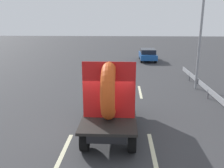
{
  "coord_description": "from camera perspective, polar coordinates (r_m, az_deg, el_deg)",
  "views": [
    {
      "loc": [
        0.9,
        -8.85,
        4.63
      ],
      "look_at": [
        0.38,
        1.6,
        1.8
      ],
      "focal_mm": 38.53,
      "sensor_mm": 36.0,
      "label": 1
    }
  ],
  "objects": [
    {
      "name": "traffic_light",
      "position": [
        16.91,
        20.49,
        13.4
      ],
      "size": [
        0.42,
        0.36,
        6.86
      ],
      "color": "gray",
      "rests_on": "ground_plane"
    },
    {
      "name": "lane_dash_left_near",
      "position": [
        9.1,
        -11.56,
        -15.75
      ],
      "size": [
        0.16,
        2.8,
        0.01
      ],
      "primitive_type": "cube",
      "rotation": [
        0.0,
        0.0,
        1.57
      ],
      "color": "beige",
      "rests_on": "ground_plane"
    },
    {
      "name": "lane_dash_right_near",
      "position": [
        9.14,
        9.66,
        -15.51
      ],
      "size": [
        0.16,
        2.76,
        0.01
      ],
      "primitive_type": "cube",
      "rotation": [
        0.0,
        0.0,
        1.57
      ],
      "color": "beige",
      "rests_on": "ground_plane"
    },
    {
      "name": "guardrail",
      "position": [
        13.54,
        24.76,
        -3.91
      ],
      "size": [
        0.1,
        17.2,
        0.71
      ],
      "color": "gray",
      "rests_on": "ground_plane"
    },
    {
      "name": "flatbed_truck",
      "position": [
        10.49,
        -0.11,
        -1.71
      ],
      "size": [
        2.02,
        5.06,
        3.2
      ],
      "color": "black",
      "rests_on": "ground_plane"
    },
    {
      "name": "lane_dash_right_far",
      "position": [
        15.94,
        6.67,
        -1.84
      ],
      "size": [
        0.16,
        2.82,
        0.01
      ],
      "primitive_type": "cube",
      "rotation": [
        0.0,
        0.0,
        1.57
      ],
      "color": "beige",
      "rests_on": "ground_plane"
    },
    {
      "name": "ground_plane",
      "position": [
        10.02,
        -2.67,
        -12.38
      ],
      "size": [
        120.0,
        120.0,
        0.0
      ],
      "primitive_type": "plane",
      "color": "#38383A"
    },
    {
      "name": "distant_sedan",
      "position": [
        27.95,
        8.46,
        6.96
      ],
      "size": [
        1.79,
        4.18,
        1.36
      ],
      "color": "black",
      "rests_on": "ground_plane"
    },
    {
      "name": "lane_dash_left_far",
      "position": [
        16.7,
        -4.58,
        -0.99
      ],
      "size": [
        0.16,
        2.77,
        0.01
      ],
      "primitive_type": "cube",
      "rotation": [
        0.0,
        0.0,
        1.57
      ],
      "color": "beige",
      "rests_on": "ground_plane"
    }
  ]
}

